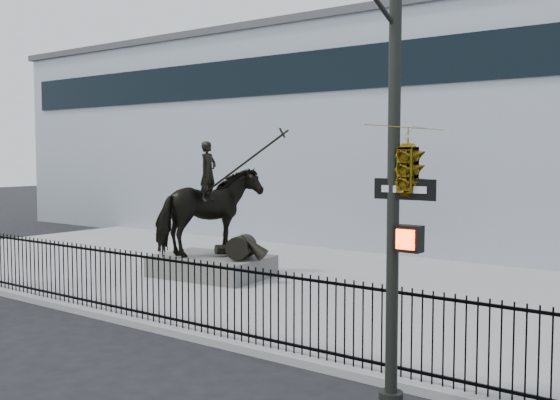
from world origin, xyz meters
The scene contains 7 objects.
ground centered at (0.00, 0.00, 0.00)m, with size 120.00×120.00×0.00m, color black.
plaza centered at (0.00, 7.00, 0.07)m, with size 30.00×12.00×0.15m, color gray.
building centered at (0.00, 20.00, 4.50)m, with size 44.00×14.00×9.00m, color silver.
picket_fence centered at (0.00, 1.25, 0.90)m, with size 22.10×0.10×1.50m.
statue_plinth centered at (-1.92, 5.92, 0.46)m, with size 3.30×2.27×0.62m, color #524F4B.
equestrian_statue centered at (-1.86, 5.93, 2.07)m, with size 4.22×2.83×3.59m.
traffic_signal_right centered at (6.47, -2.00, 4.85)m, with size 2.17×6.86×7.00m.
Camera 1 is at (11.36, -8.32, 3.80)m, focal length 42.00 mm.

